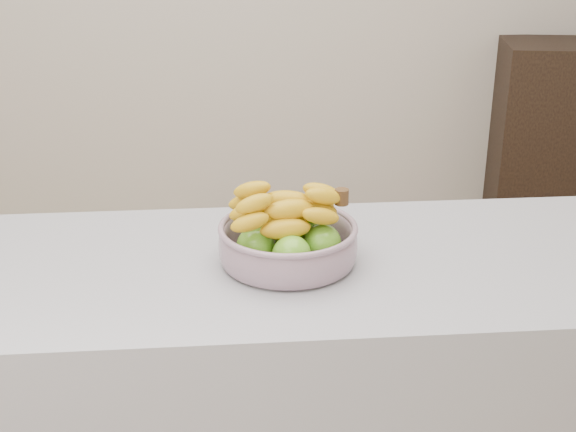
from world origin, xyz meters
name	(u,v)px	position (x,y,z in m)	size (l,w,h in m)	color
cabinet	(548,137)	(1.65, 1.78, 0.45)	(0.51, 0.40, 0.91)	black
fruit_bowl	(288,239)	(0.20, -0.38, 0.95)	(0.28, 0.28, 0.15)	#AAB4CC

